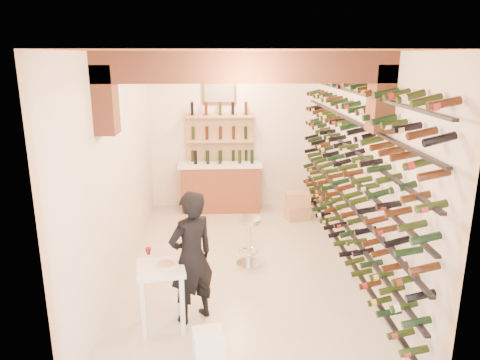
% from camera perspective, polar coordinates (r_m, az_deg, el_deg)
% --- Properties ---
extents(ground, '(6.00, 6.00, 0.00)m').
position_cam_1_polar(ground, '(7.13, 0.11, -10.77)').
color(ground, beige).
rests_on(ground, ground).
extents(room_shell, '(3.52, 6.02, 3.21)m').
position_cam_1_polar(room_shell, '(6.20, 0.24, 7.10)').
color(room_shell, white).
rests_on(room_shell, ground).
extents(wine_rack, '(0.32, 5.70, 2.56)m').
position_cam_1_polar(wine_rack, '(6.84, 13.04, 1.49)').
color(wine_rack, black).
rests_on(wine_rack, ground).
extents(back_counter, '(1.70, 0.62, 1.29)m').
position_cam_1_polar(back_counter, '(9.41, -2.48, -0.70)').
color(back_counter, brown).
rests_on(back_counter, ground).
extents(back_shelving, '(1.40, 0.31, 2.73)m').
position_cam_1_polar(back_shelving, '(9.49, -2.53, 3.39)').
color(back_shelving, tan).
rests_on(back_shelving, ground).
extents(tasting_table, '(0.63, 0.63, 0.96)m').
position_cam_1_polar(tasting_table, '(5.48, -9.93, -12.00)').
color(tasting_table, white).
rests_on(tasting_table, ground).
extents(white_stool, '(0.37, 0.37, 0.39)m').
position_cam_1_polar(white_stool, '(5.05, -3.96, -20.47)').
color(white_stool, white).
rests_on(white_stool, ground).
extents(person, '(0.72, 0.68, 1.65)m').
position_cam_1_polar(person, '(5.50, -6.13, -9.66)').
color(person, black).
rests_on(person, ground).
extents(chrome_barstool, '(0.39, 0.39, 0.76)m').
position_cam_1_polar(chrome_barstool, '(7.00, 1.12, -7.31)').
color(chrome_barstool, silver).
rests_on(chrome_barstool, ground).
extents(crate_lower, '(0.53, 0.43, 0.27)m').
position_cam_1_polar(crate_lower, '(9.08, 7.23, -4.06)').
color(crate_lower, tan).
rests_on(crate_lower, ground).
extents(crate_upper, '(0.49, 0.35, 0.28)m').
position_cam_1_polar(crate_upper, '(8.99, 7.29, -2.40)').
color(crate_upper, tan).
rests_on(crate_upper, crate_lower).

